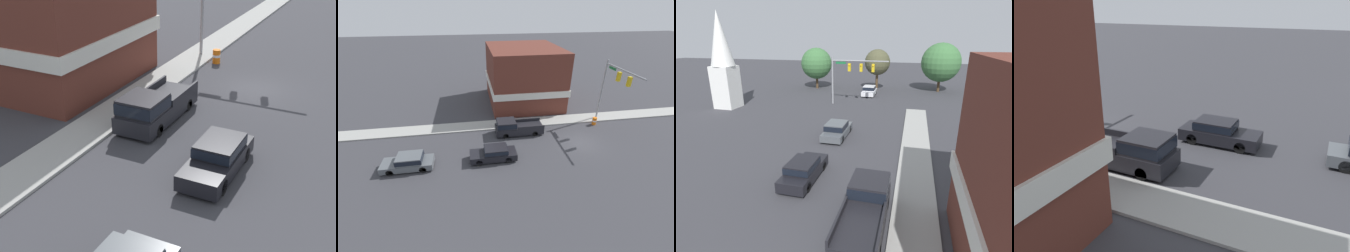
% 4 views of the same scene
% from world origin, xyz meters
% --- Properties ---
extents(ground_plane, '(200.00, 200.00, 0.00)m').
position_xyz_m(ground_plane, '(0.00, 0.00, 0.00)').
color(ground_plane, '#38383D').
extents(sidewalk_curb, '(2.40, 60.00, 0.14)m').
position_xyz_m(sidewalk_curb, '(5.70, 0.00, 0.07)').
color(sidewalk_curb, '#9E9E99').
rests_on(sidewalk_curb, ground).
extents(car_lead, '(1.79, 4.66, 1.43)m').
position_xyz_m(car_lead, '(-1.43, 10.12, 0.75)').
color(car_lead, black).
rests_on(car_lead, ground).
extents(pickup_truck_parked, '(2.08, 5.67, 1.83)m').
position_xyz_m(pickup_truck_parked, '(3.26, 7.11, 0.90)').
color(pickup_truck_parked, black).
rests_on(pickup_truck_parked, ground).
extents(construction_barrel, '(0.55, 0.55, 0.98)m').
position_xyz_m(construction_barrel, '(3.90, -3.58, 0.50)').
color(construction_barrel, orange).
rests_on(construction_barrel, ground).
extents(corner_brick_building, '(12.33, 10.60, 8.36)m').
position_xyz_m(corner_brick_building, '(13.41, 3.89, 4.07)').
color(corner_brick_building, brown).
rests_on(corner_brick_building, ground).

